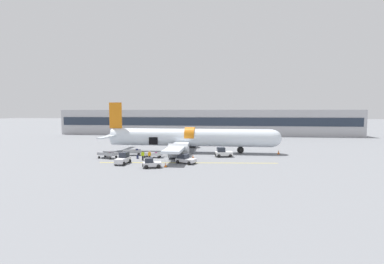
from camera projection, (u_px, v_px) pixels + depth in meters
name	position (u px, v px, depth m)	size (l,w,h in m)	color
ground_plane	(189.00, 155.00, 45.86)	(500.00, 500.00, 0.00)	slate
apron_marking_line	(188.00, 163.00, 39.26)	(27.24, 2.79, 0.01)	yellow
terminal_strip	(205.00, 122.00, 87.79)	(99.15, 9.37, 8.42)	#B2B2B7
airplane	(188.00, 138.00, 49.27)	(34.39, 26.46, 9.64)	silver
baggage_tug_lead	(185.00, 159.00, 38.92)	(3.40, 2.77, 1.36)	silver
baggage_tug_mid	(123.00, 159.00, 38.54)	(1.90, 3.29, 1.69)	silver
baggage_tug_rear	(223.00, 153.00, 44.51)	(3.23, 2.32, 1.64)	white
baggage_tug_spare	(151.00, 164.00, 35.79)	(2.84, 2.23, 1.40)	silver
baggage_cart_loading	(154.00, 155.00, 43.85)	(4.23, 1.79, 0.92)	silver
baggage_cart_queued	(133.00, 152.00, 46.08)	(4.30, 2.32, 1.16)	#999BA0
baggage_cart_empty	(108.00, 155.00, 43.17)	(4.28, 2.47, 1.01)	#999BA0
ground_crew_loader_a	(143.00, 155.00, 41.21)	(0.52, 0.48, 1.55)	black
ground_crew_loader_b	(149.00, 155.00, 41.13)	(0.50, 0.50, 1.56)	black
ground_crew_driver	(179.00, 151.00, 45.87)	(0.50, 0.54, 1.63)	#2D2D33
suitcase_on_tarmac_upright	(138.00, 157.00, 42.77)	(0.39, 0.29, 0.69)	#1E2347
safety_cone_nose	(279.00, 152.00, 47.27)	(0.58, 0.58, 0.77)	black
safety_cone_engine_left	(166.00, 165.00, 36.19)	(0.57, 0.57, 0.62)	black
safety_cone_wingtip	(193.00, 157.00, 42.82)	(0.63, 0.63, 0.56)	black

